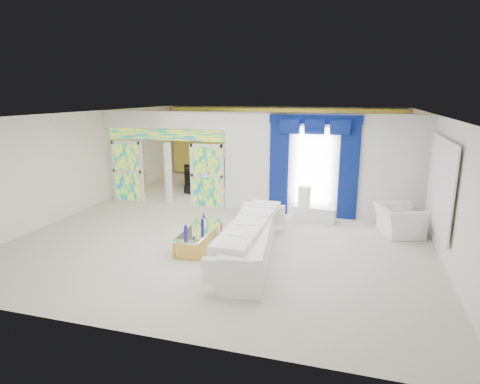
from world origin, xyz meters
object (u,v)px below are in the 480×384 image
(coffee_table, at_px, (199,238))
(grand_piano, at_px, (211,174))
(white_sofa, at_px, (251,241))
(armchair, at_px, (399,220))
(console_table, at_px, (314,214))

(coffee_table, distance_m, grand_piano, 6.69)
(white_sofa, bearing_deg, armchair, 29.46)
(grand_piano, bearing_deg, coffee_table, -58.06)
(console_table, xyz_separation_m, grand_piano, (-4.44, 3.58, 0.24))
(coffee_table, height_order, console_table, console_table)
(console_table, height_order, grand_piano, grand_piano)
(coffee_table, bearing_deg, grand_piano, 107.76)
(white_sofa, distance_m, coffee_table, 1.39)
(white_sofa, distance_m, console_table, 3.26)
(coffee_table, height_order, armchair, armchair)
(armchair, relative_size, grand_piano, 0.67)
(armchair, bearing_deg, white_sofa, 110.12)
(white_sofa, relative_size, armchair, 3.34)
(white_sofa, relative_size, coffee_table, 2.17)
(white_sofa, relative_size, console_table, 3.24)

